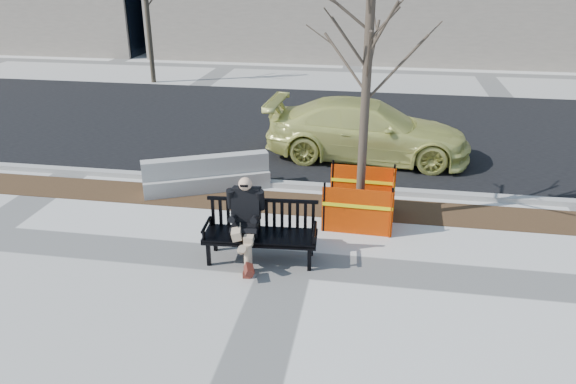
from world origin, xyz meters
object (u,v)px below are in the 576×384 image
object	(u,v)px
bench	(261,260)
sedan	(366,158)
seated_man	(247,258)
tree_fence	(359,220)
jersey_barrier_left	(208,190)

from	to	relation	value
bench	sedan	xyz separation A→B (m)	(1.68, 5.93, 0.00)
bench	sedan	world-z (taller)	sedan
bench	seated_man	world-z (taller)	seated_man
tree_fence	jersey_barrier_left	bearing A→B (deg)	164.15
bench	jersey_barrier_left	bearing A→B (deg)	119.08
seated_man	sedan	size ratio (longest dim) A/B	0.28
bench	jersey_barrier_left	xyz separation A→B (m)	(-1.95, 3.01, 0.00)
tree_fence	bench	bearing A→B (deg)	-130.27
seated_man	sedan	bearing A→B (deg)	67.76
tree_fence	sedan	xyz separation A→B (m)	(-0.00, 3.94, 0.00)
bench	seated_man	distance (m)	0.28
seated_man	jersey_barrier_left	bearing A→B (deg)	115.46
seated_man	tree_fence	distance (m)	2.76
seated_man	tree_fence	bearing A→B (deg)	40.94
tree_fence	jersey_barrier_left	xyz separation A→B (m)	(-3.63, 1.03, 0.00)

